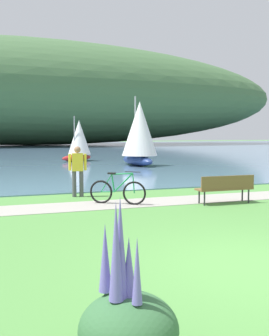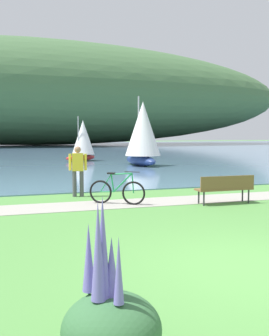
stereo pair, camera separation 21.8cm
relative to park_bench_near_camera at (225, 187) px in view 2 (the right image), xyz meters
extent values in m
plane|color=#518E42|center=(-2.58, -5.09, -0.52)|extent=(200.00, 200.00, 0.00)
cube|color=#5B7F9E|center=(-2.58, 43.42, -0.50)|extent=(180.00, 80.00, 0.04)
ellipsoid|color=#42663D|center=(-2.02, 61.07, 8.67)|extent=(97.14, 28.00, 18.30)
cube|color=#A39E93|center=(-2.58, 0.96, -0.52)|extent=(60.00, 1.50, 0.01)
cube|color=brown|center=(0.00, 0.08, -0.07)|extent=(1.80, 0.48, 0.05)
cube|color=brown|center=(0.00, -0.13, 0.15)|extent=(1.80, 0.04, 0.40)
cylinder|color=#2D2D33|center=(-0.76, 0.25, -0.30)|extent=(0.05, 0.05, 0.45)
cylinder|color=#2D2D33|center=(0.77, 0.25, -0.30)|extent=(0.05, 0.05, 0.45)
cylinder|color=#2D2D33|center=(-0.77, -0.09, -0.30)|extent=(0.05, 0.05, 0.45)
cylinder|color=#2D2D33|center=(0.76, -0.09, -0.30)|extent=(0.05, 0.05, 0.45)
torus|color=black|center=(-2.72, 0.67, -0.16)|extent=(0.64, 0.44, 0.72)
torus|color=black|center=(-3.60, 1.23, -0.16)|extent=(0.64, 0.44, 0.72)
cylinder|color=#1E8C4C|center=(-3.00, 0.85, 0.15)|extent=(0.54, 0.36, 0.61)
cylinder|color=#1E8C4C|center=(-3.03, 0.87, 0.41)|extent=(0.58, 0.39, 0.09)
cylinder|color=#1E8C4C|center=(-3.28, 1.02, 0.12)|extent=(0.13, 0.10, 0.54)
cylinder|color=#1E8C4C|center=(-3.42, 1.11, -0.15)|extent=(0.38, 0.25, 0.05)
cylinder|color=#1E8C4C|center=(-3.46, 1.14, 0.11)|extent=(0.33, 0.22, 0.56)
cylinder|color=#1E8C4C|center=(-2.74, 0.68, 0.14)|extent=(0.09, 0.08, 0.60)
cube|color=black|center=(-3.31, 1.04, 0.42)|extent=(0.26, 0.21, 0.05)
cylinder|color=black|center=(-2.76, 0.69, 0.48)|extent=(0.42, 0.28, 0.02)
cylinder|color=#4C4C51|center=(-4.17, 2.75, -0.08)|extent=(0.14, 0.14, 0.88)
cylinder|color=#4C4C51|center=(-3.93, 2.71, -0.08)|extent=(0.14, 0.14, 0.88)
cube|color=yellow|center=(-4.05, 2.73, 0.66)|extent=(0.41, 0.28, 0.60)
sphere|color=#9E7051|center=(-4.05, 2.73, 1.08)|extent=(0.22, 0.22, 0.22)
cylinder|color=yellow|center=(-4.31, 2.77, 0.66)|extent=(0.09, 0.09, 0.56)
cylinder|color=yellow|center=(-3.79, 2.68, 0.66)|extent=(0.09, 0.09, 0.56)
ellipsoid|color=#386B3D|center=(-5.30, -6.94, -0.19)|extent=(0.95, 0.95, 0.66)
cylinder|color=#386B3D|center=(-5.37, -6.94, 0.06)|extent=(0.02, 0.02, 0.12)
cone|color=#7A6BC6|center=(-5.37, -6.94, 0.60)|extent=(0.14, 0.14, 0.95)
cylinder|color=#386B3D|center=(-5.27, -7.11, 0.06)|extent=(0.02, 0.02, 0.12)
cone|color=#7A6BC6|center=(-5.27, -7.11, 0.43)|extent=(0.10, 0.10, 0.61)
cylinder|color=#386B3D|center=(-5.29, -6.94, 0.06)|extent=(0.02, 0.02, 0.12)
cone|color=#7A6BC6|center=(-5.29, -6.94, 0.40)|extent=(0.14, 0.14, 0.56)
cylinder|color=#386B3D|center=(-5.43, -6.99, 0.06)|extent=(0.02, 0.02, 0.12)
cone|color=#7A6BC6|center=(-5.43, -6.99, 0.58)|extent=(0.14, 0.14, 0.91)
cylinder|color=#386B3D|center=(-5.47, -6.76, 0.06)|extent=(0.02, 0.02, 0.12)
cone|color=#7A6BC6|center=(-5.47, -6.76, 0.45)|extent=(0.13, 0.13, 0.66)
ellipsoid|color=navy|center=(1.84, 13.78, -0.14)|extent=(1.54, 3.96, 0.68)
cylinder|color=#B2B2B2|center=(1.80, 14.08, 2.12)|extent=(0.10, 0.10, 3.86)
cone|color=white|center=(1.88, 13.42, 1.93)|extent=(2.55, 2.55, 3.47)
ellipsoid|color=#B22323|center=(-1.23, 18.98, -0.23)|extent=(2.85, 2.29, 0.51)
cylinder|color=#B2B2B2|center=(-1.42, 18.86, 1.47)|extent=(0.07, 0.07, 2.89)
cone|color=white|center=(-1.01, 19.14, 1.32)|extent=(2.38, 2.38, 2.60)
camera|label=1|loc=(-6.34, -10.25, 1.63)|focal=41.48mm
camera|label=2|loc=(-6.13, -10.31, 1.63)|focal=41.48mm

